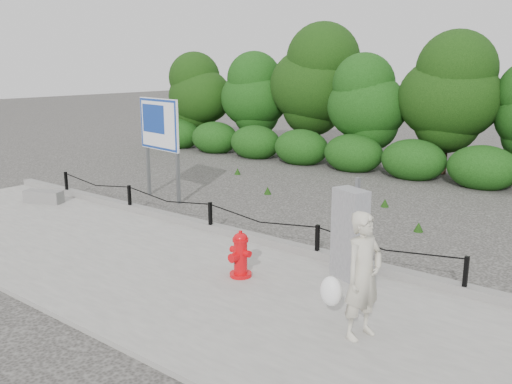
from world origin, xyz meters
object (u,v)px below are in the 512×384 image
at_px(fire_hydrant, 240,255).
at_px(advertising_sign, 159,129).
at_px(pedestrian, 361,277).
at_px(utility_cabinet, 350,234).
at_px(concrete_block, 44,197).

bearing_deg(fire_hydrant, advertising_sign, 153.81).
bearing_deg(advertising_sign, fire_hydrant, -21.26).
xyz_separation_m(pedestrian, utility_cabinet, (-1.01, 1.58, -0.06)).
bearing_deg(utility_cabinet, advertising_sign, -175.39).
bearing_deg(advertising_sign, pedestrian, -16.36).
height_order(pedestrian, utility_cabinet, pedestrian).
xyz_separation_m(concrete_block, utility_cabinet, (8.08, 0.37, 0.57)).
distance_m(pedestrian, utility_cabinet, 1.88).
xyz_separation_m(fire_hydrant, concrete_block, (-6.71, 0.64, -0.21)).
distance_m(concrete_block, utility_cabinet, 8.11).
bearing_deg(utility_cabinet, pedestrian, -36.48).
relative_size(fire_hydrant, concrete_block, 0.80).
bearing_deg(concrete_block, advertising_sign, 51.90).
height_order(fire_hydrant, utility_cabinet, utility_cabinet).
height_order(fire_hydrant, advertising_sign, advertising_sign).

